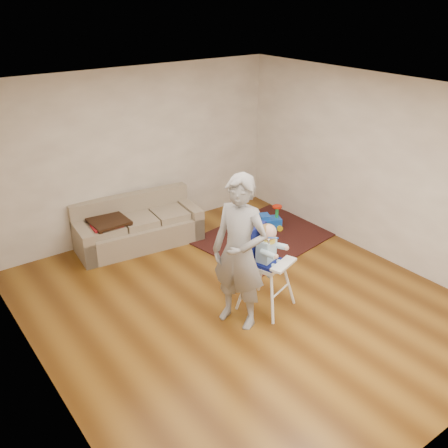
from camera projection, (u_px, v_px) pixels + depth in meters
ground at (242, 303)px, 6.53m from camera, size 5.50×5.50×0.00m
room_envelope at (218, 156)px, 6.11m from camera, size 5.04×5.52×2.72m
sofa at (138, 223)px, 7.89m from camera, size 2.04×1.01×0.76m
side_table at (110, 236)px, 7.71m from camera, size 0.54×0.54×0.54m
area_rug at (265, 236)px, 8.28m from camera, size 2.36×1.92×0.02m
ride_on_toy at (270, 218)px, 8.44m from camera, size 0.45×0.40×0.41m
toy_ball at (251, 252)px, 7.63m from camera, size 0.14×0.14×0.14m
high_chair at (267, 268)px, 6.24m from camera, size 0.69×0.69×1.18m
adult at (240, 253)px, 5.79m from camera, size 0.68×0.82×1.91m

